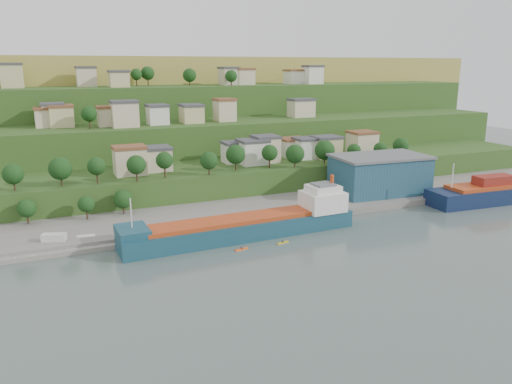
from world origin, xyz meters
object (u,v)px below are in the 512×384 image
caravan (54,239)px  cargo_ship_near (249,227)px  warehouse (379,174)px  kayak_orange (242,249)px

caravan → cargo_ship_near: bearing=5.4°
cargo_ship_near → caravan: bearing=165.5°
warehouse → caravan: warehouse is taller
cargo_ship_near → kayak_orange: 10.35m
caravan → warehouse: bearing=22.4°
warehouse → kayak_orange: (-60.80, -27.21, -8.17)m
cargo_ship_near → kayak_orange: cargo_ship_near is taller
caravan → kayak_orange: (42.00, -19.00, -2.24)m
warehouse → caravan: 103.29m
warehouse → cargo_ship_near: bearing=-157.8°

